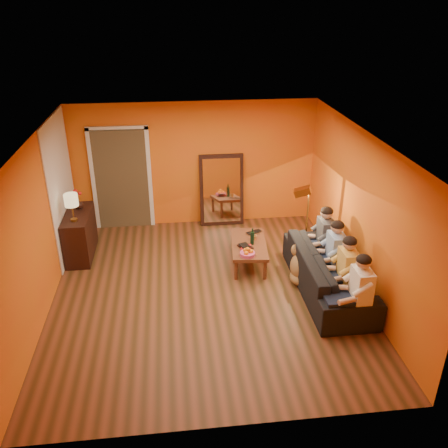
{
  "coord_description": "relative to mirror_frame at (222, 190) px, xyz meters",
  "views": [
    {
      "loc": [
        -0.49,
        -6.59,
        4.46
      ],
      "look_at": [
        0.35,
        0.5,
        1.0
      ],
      "focal_mm": 38.0,
      "sensor_mm": 36.0,
      "label": 1
    }
  ],
  "objects": [
    {
      "name": "fruit_bowl",
      "position": [
        0.2,
        -2.22,
        -0.26
      ],
      "size": [
        0.26,
        0.26,
        0.16
      ],
      "primitive_type": null,
      "color": "#D34A80",
      "rests_on": "coffee_table"
    },
    {
      "name": "person_mid_left",
      "position": [
        1.58,
        -3.25,
        -0.15
      ],
      "size": [
        0.7,
        0.44,
        1.22
      ],
      "primitive_type": null,
      "color": "gold",
      "rests_on": "sofa"
    },
    {
      "name": "mirror_frame",
      "position": [
        0.0,
        0.0,
        0.0
      ],
      "size": [
        0.92,
        0.27,
        1.51
      ],
      "primitive_type": "cube",
      "rotation": [
        -0.14,
        0.0,
        0.0
      ],
      "color": "black",
      "rests_on": "floor"
    },
    {
      "name": "door_header",
      "position": [
        -2.05,
        0.08,
        1.36
      ],
      "size": [
        1.22,
        0.06,
        0.08
      ],
      "primitive_type": "cube",
      "color": "white",
      "rests_on": "wall_back"
    },
    {
      "name": "door_jamb_right",
      "position": [
        -1.48,
        0.08,
        0.29
      ],
      "size": [
        0.08,
        0.06,
        2.2
      ],
      "primitive_type": "cube",
      "color": "white",
      "rests_on": "wall_back"
    },
    {
      "name": "flowers",
      "position": [
        -2.79,
        -0.83,
        0.41
      ],
      "size": [
        0.17,
        0.17,
        0.39
      ],
      "primitive_type": null,
      "color": "red",
      "rests_on": "vase"
    },
    {
      "name": "person_mid_right",
      "position": [
        1.58,
        -2.7,
        -0.15
      ],
      "size": [
        0.7,
        0.44,
        1.22
      ],
      "primitive_type": null,
      "color": "#809BC6",
      "rests_on": "sofa"
    },
    {
      "name": "wine_bottle",
      "position": [
        0.35,
        -1.82,
        -0.18
      ],
      "size": [
        0.07,
        0.07,
        0.31
      ],
      "primitive_type": "cylinder",
      "color": "black",
      "rests_on": "coffee_table"
    },
    {
      "name": "dog",
      "position": [
        1.07,
        -2.51,
        -0.41
      ],
      "size": [
        0.41,
        0.61,
        0.7
      ],
      "primitive_type": null,
      "rotation": [
        0.0,
        0.0,
        -0.05
      ],
      "color": "olive",
      "rests_on": "floor"
    },
    {
      "name": "white_accent",
      "position": [
        -3.04,
        -0.88,
        0.54
      ],
      "size": [
        0.02,
        1.9,
        2.58
      ],
      "primitive_type": "cube",
      "color": "white",
      "rests_on": "wall_left"
    },
    {
      "name": "book_lower",
      "position": [
        0.12,
        -1.97,
        -0.33
      ],
      "size": [
        0.28,
        0.32,
        0.02
      ],
      "primitive_type": "imported",
      "rotation": [
        0.0,
        0.0,
        0.43
      ],
      "color": "black",
      "rests_on": "coffee_table"
    },
    {
      "name": "sofa",
      "position": [
        1.45,
        -2.8,
        -0.41
      ],
      "size": [
        2.42,
        0.95,
        0.71
      ],
      "primitive_type": "imported",
      "rotation": [
        0.0,
        0.0,
        1.57
      ],
      "color": "black",
      "rests_on": "floor"
    },
    {
      "name": "table_lamp",
      "position": [
        -2.79,
        -1.38,
        0.34
      ],
      "size": [
        0.24,
        0.24,
        0.51
      ],
      "primitive_type": null,
      "color": "beige",
      "rests_on": "sideboard"
    },
    {
      "name": "floor_lamp",
      "position": [
        1.34,
        -1.78,
        -0.04
      ],
      "size": [
        0.36,
        0.32,
        1.44
      ],
      "primitive_type": null,
      "rotation": [
        0.0,
        0.0,
        -0.33
      ],
      "color": "#AB7E32",
      "rests_on": "floor"
    },
    {
      "name": "sideboard",
      "position": [
        -2.79,
        -1.08,
        -0.34
      ],
      "size": [
        0.44,
        1.18,
        0.85
      ],
      "primitive_type": "cube",
      "color": "black",
      "rests_on": "floor"
    },
    {
      "name": "vase",
      "position": [
        -2.79,
        -0.83,
        0.18
      ],
      "size": [
        0.18,
        0.18,
        0.18
      ],
      "primitive_type": "imported",
      "color": "black",
      "rests_on": "sideboard"
    },
    {
      "name": "tumbler",
      "position": [
        0.42,
        -1.65,
        -0.3
      ],
      "size": [
        0.1,
        0.1,
        0.09
      ],
      "primitive_type": "imported",
      "rotation": [
        0.0,
        0.0,
        0.1
      ],
      "color": "#B27F3F",
      "rests_on": "coffee_table"
    },
    {
      "name": "person_far_right",
      "position": [
        1.58,
        -2.15,
        -0.15
      ],
      "size": [
        0.7,
        0.44,
        1.22
      ],
      "primitive_type": null,
      "color": "#36373C",
      "rests_on": "sofa"
    },
    {
      "name": "coffee_table",
      "position": [
        0.3,
        -1.77,
        -0.55
      ],
      "size": [
        0.74,
        1.28,
        0.42
      ],
      "primitive_type": null,
      "rotation": [
        0.0,
        0.0,
        -0.1
      ],
      "color": "brown",
      "rests_on": "floor"
    },
    {
      "name": "book_upper",
      "position": [
        0.12,
        -1.98,
        -0.29
      ],
      "size": [
        0.21,
        0.24,
        0.02
      ],
      "primitive_type": "imported",
      "rotation": [
        0.0,
        0.0,
        0.33
      ],
      "color": "black",
      "rests_on": "book_mid"
    },
    {
      "name": "door_jamb_left",
      "position": [
        -2.62,
        0.08,
        0.29
      ],
      "size": [
        0.08,
        0.06,
        2.2
      ],
      "primitive_type": "cube",
      "color": "white",
      "rests_on": "wall_back"
    },
    {
      "name": "person_far_left",
      "position": [
        1.58,
        -3.8,
        -0.15
      ],
      "size": [
        0.7,
        0.44,
        1.22
      ],
      "primitive_type": null,
      "color": "white",
      "rests_on": "sofa"
    },
    {
      "name": "doorway_recess",
      "position": [
        -2.05,
        0.2,
        0.29
      ],
      "size": [
        1.06,
        0.3,
        2.1
      ],
      "primitive_type": "cube",
      "color": "#3F2D19",
      "rests_on": "floor"
    },
    {
      "name": "mirror_glass",
      "position": [
        0.0,
        -0.04,
        0.0
      ],
      "size": [
        0.78,
        0.21,
        1.35
      ],
      "primitive_type": "cube",
      "rotation": [
        -0.14,
        0.0,
        0.0
      ],
      "color": "white",
      "rests_on": "mirror_frame"
    },
    {
      "name": "room_shell",
      "position": [
        -0.55,
        -2.26,
        0.54
      ],
      "size": [
        5.0,
        5.5,
        2.6
      ],
      "color": "brown",
      "rests_on": "ground"
    },
    {
      "name": "laptop",
      "position": [
        0.48,
        -1.42,
        -0.33
      ],
      "size": [
        0.35,
        0.3,
        0.02
      ],
      "primitive_type": "imported",
      "rotation": [
        0.0,
        0.0,
        0.45
      ],
      "color": "black",
      "rests_on": "coffee_table"
    },
    {
      "name": "book_mid",
      "position": [
        0.13,
        -1.96,
        -0.31
      ],
      "size": [
        0.22,
        0.27,
        0.02
      ],
      "primitive_type": "imported",
      "rotation": [
        0.0,
        0.0,
        -0.28
      ],
      "color": "red",
      "rests_on": "book_lower"
    }
  ]
}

